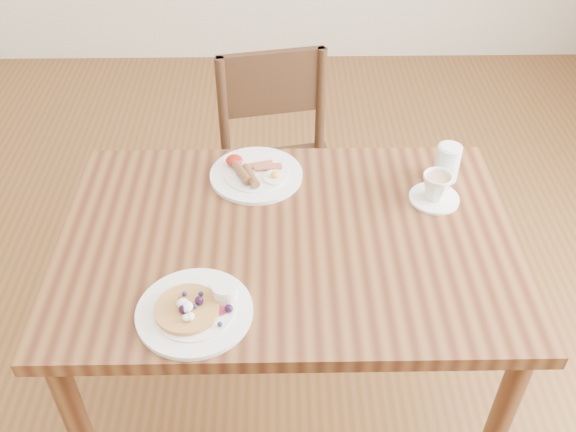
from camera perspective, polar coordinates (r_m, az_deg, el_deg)
The scene contains 7 objects.
ground at distance 2.25m, azimuth 0.00°, elevation -15.99°, with size 5.00×5.00×0.00m, color brown.
dining_table at distance 1.75m, azimuth 0.00°, elevation -4.20°, with size 1.20×0.80×0.75m.
chair_far at distance 2.35m, azimuth -0.76°, elevation 4.45°, with size 0.49×0.49×0.88m.
pancake_plate at distance 1.50m, azimuth -8.15°, elevation -8.16°, with size 0.27×0.27×0.06m.
breakfast_plate at distance 1.87m, azimuth -2.97°, elevation 3.79°, with size 0.27×0.27×0.04m.
teacup_saucer at distance 1.82m, azimuth 13.01°, elevation 2.37°, with size 0.14×0.14×0.08m.
water_glass at distance 1.89m, azimuth 13.98°, elevation 4.60°, with size 0.07×0.07×0.11m, color silver.
Camera 1 is at (-0.02, -1.24, 1.89)m, focal length 40.00 mm.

